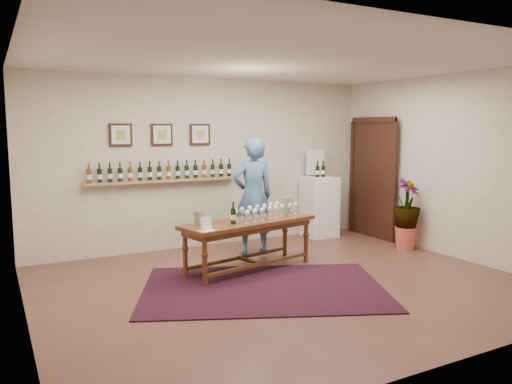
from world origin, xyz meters
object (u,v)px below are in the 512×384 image
display_pedestal (319,207)px  person (253,196)px  potted_plant (406,214)px  tasting_table (249,228)px

display_pedestal → person: person is taller
potted_plant → person: size_ratio=0.55×
person → tasting_table: bearing=65.2°
display_pedestal → person: size_ratio=0.60×
tasting_table → person: 0.99m
potted_plant → person: person is taller
tasting_table → person: (0.48, 0.80, 0.32)m
display_pedestal → person: 1.81m
tasting_table → display_pedestal: (2.16, 1.36, -0.05)m
tasting_table → display_pedestal: display_pedestal is taller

